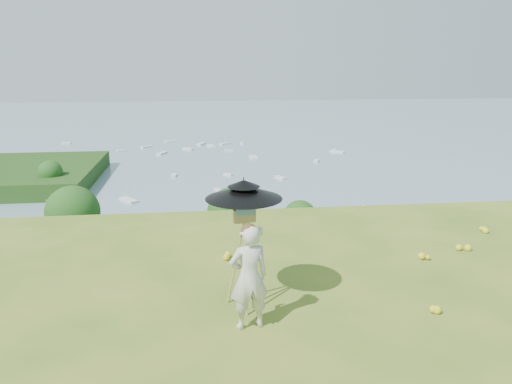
{
  "coord_description": "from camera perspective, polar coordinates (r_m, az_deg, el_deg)",
  "views": [
    {
      "loc": [
        -2.22,
        -4.79,
        3.63
      ],
      "look_at": [
        -1.15,
        4.42,
        1.14
      ],
      "focal_mm": 35.0,
      "sensor_mm": 36.0,
      "label": 1
    }
  ],
  "objects": [
    {
      "name": "painter",
      "position": [
        6.88,
        -0.81,
        -9.71
      ],
      "size": [
        0.61,
        0.46,
        1.5
      ],
      "primitive_type": "imported",
      "rotation": [
        0.0,
        0.0,
        3.34
      ],
      "color": "beige",
      "rests_on": "ground"
    },
    {
      "name": "moored_boats",
      "position": [
        170.24,
        -9.9,
        2.14
      ],
      "size": [
        140.0,
        140.0,
        0.7
      ],
      "primitive_type": null,
      "color": "silver",
      "rests_on": "bay_water"
    },
    {
      "name": "slope_trees",
      "position": [
        43.99,
        -3.13,
        -10.06
      ],
      "size": [
        110.0,
        50.0,
        6.0
      ],
      "primitive_type": null,
      "color": "#244A16",
      "rests_on": "forest_slope"
    },
    {
      "name": "shoreline_tier",
      "position": [
        89.12,
        -4.57,
        -11.44
      ],
      "size": [
        170.0,
        28.0,
        8.0
      ],
      "primitive_type": "cube",
      "color": "#696054",
      "rests_on": "bay_water"
    },
    {
      "name": "sun_umbrella",
      "position": [
        7.15,
        -1.4,
        -0.75
      ],
      "size": [
        1.37,
        1.37,
        0.63
      ],
      "primitive_type": null,
      "rotation": [
        0.0,
        0.0,
        0.26
      ],
      "color": "black",
      "rests_on": "field_easel"
    },
    {
      "name": "field_easel",
      "position": [
        7.4,
        -1.29,
        -7.17
      ],
      "size": [
        0.74,
        0.74,
        1.66
      ],
      "primitive_type": null,
      "rotation": [
        0.0,
        0.0,
        0.2
      ],
      "color": "#AD8F48",
      "rests_on": "ground"
    },
    {
      "name": "bay_water",
      "position": [
        247.68,
        -6.04,
        6.19
      ],
      "size": [
        700.0,
        700.0,
        0.0
      ],
      "primitive_type": "plane",
      "color": "slate",
      "rests_on": "ground"
    },
    {
      "name": "harbor_town",
      "position": [
        86.42,
        -4.66,
        -7.58
      ],
      "size": [
        110.0,
        22.0,
        5.0
      ],
      "primitive_type": null,
      "color": "silver",
      "rests_on": "shoreline_tier"
    },
    {
      "name": "ground",
      "position": [
        6.41,
        15.96,
        -20.12
      ],
      "size": [
        14.0,
        14.0,
        0.0
      ],
      "primitive_type": "plane",
      "color": "#42681D",
      "rests_on": "ground"
    },
    {
      "name": "painter_cap",
      "position": [
        6.61,
        -0.84,
        -4.1
      ],
      "size": [
        0.24,
        0.28,
        0.1
      ],
      "primitive_type": null,
      "rotation": [
        0.0,
        0.0,
        0.16
      ],
      "color": "#DF7A86",
      "rests_on": "painter"
    },
    {
      "name": "wildflowers",
      "position": [
        6.56,
        15.14,
        -18.49
      ],
      "size": [
        10.0,
        10.5,
        0.12
      ],
      "primitive_type": null,
      "color": "yellow",
      "rests_on": "ground"
    }
  ]
}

